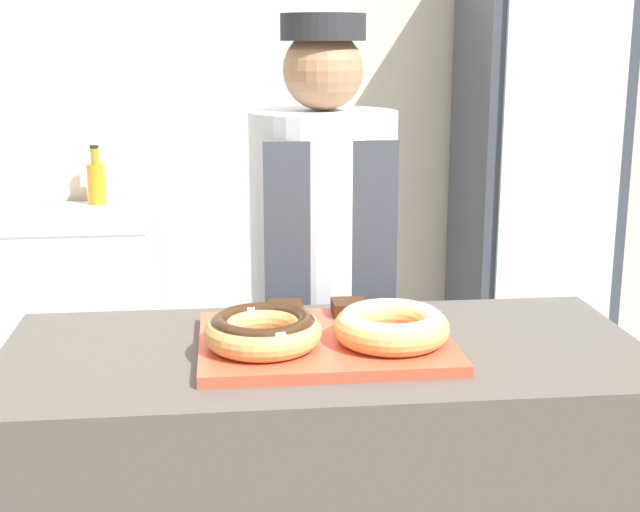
% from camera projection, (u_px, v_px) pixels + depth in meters
% --- Properties ---
extents(wall_back, '(8.00, 0.06, 2.70)m').
position_uv_depth(wall_back, '(269.00, 96.00, 3.88)').
color(wall_back, beige).
rests_on(wall_back, ground_plane).
extents(serving_tray, '(0.54, 0.42, 0.02)m').
position_uv_depth(serving_tray, '(325.00, 342.00, 1.92)').
color(serving_tray, '#D84C33').
rests_on(serving_tray, display_counter).
extents(donut_chocolate_glaze, '(0.25, 0.25, 0.07)m').
position_uv_depth(donut_chocolate_glaze, '(263.00, 329.00, 1.85)').
color(donut_chocolate_glaze, tan).
rests_on(donut_chocolate_glaze, serving_tray).
extents(donut_light_glaze, '(0.25, 0.25, 0.07)m').
position_uv_depth(donut_light_glaze, '(391.00, 325.00, 1.88)').
color(donut_light_glaze, tan).
rests_on(donut_light_glaze, serving_tray).
extents(brownie_back_left, '(0.08, 0.08, 0.03)m').
position_uv_depth(brownie_back_left, '(285.00, 310.00, 2.06)').
color(brownie_back_left, '#382111').
rests_on(brownie_back_left, serving_tray).
extents(brownie_back_right, '(0.08, 0.08, 0.03)m').
position_uv_depth(brownie_back_right, '(349.00, 307.00, 2.08)').
color(brownie_back_right, '#382111').
rests_on(brownie_back_right, serving_tray).
extents(baker_person, '(0.41, 0.41, 1.66)m').
position_uv_depth(baker_person, '(323.00, 302.00, 2.53)').
color(baker_person, '#4C4C51').
rests_on(baker_person, ground_plane).
extents(beverage_fridge, '(0.58, 0.58, 1.96)m').
position_uv_depth(beverage_fridge, '(533.00, 190.00, 3.71)').
color(beverage_fridge, '#333842').
rests_on(beverage_fridge, ground_plane).
extents(chest_freezer, '(1.04, 0.64, 0.91)m').
position_uv_depth(chest_freezer, '(26.00, 325.00, 3.62)').
color(chest_freezer, silver).
rests_on(chest_freezer, ground_plane).
extents(bottle_orange, '(0.07, 0.07, 0.25)m').
position_uv_depth(bottle_orange, '(96.00, 182.00, 3.75)').
color(bottle_orange, orange).
rests_on(bottle_orange, chest_freezer).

